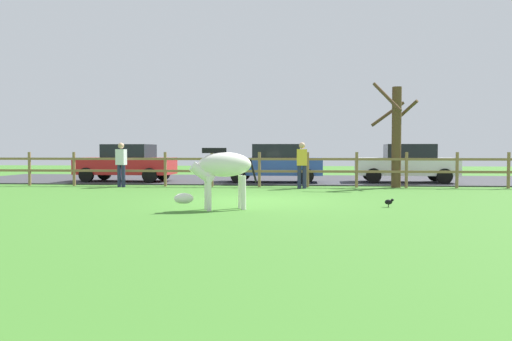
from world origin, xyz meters
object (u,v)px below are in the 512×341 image
at_px(parked_car_red, 127,163).
at_px(parked_car_white, 406,163).
at_px(bare_tree, 396,134).
at_px(crow_on_grass, 389,202).
at_px(zebra, 221,169).
at_px(parked_car_blue, 274,163).
at_px(visitor_right_of_tree, 302,163).
at_px(visitor_left_of_tree, 121,163).

relative_size(parked_car_red, parked_car_white, 1.00).
bearing_deg(parked_car_red, bare_tree, -10.32).
bearing_deg(crow_on_grass, parked_car_white, 75.42).
relative_size(zebra, parked_car_white, 0.45).
xyz_separation_m(zebra, crow_on_grass, (3.91, 0.84, -0.80)).
height_order(parked_car_white, parked_car_blue, same).
xyz_separation_m(crow_on_grass, parked_car_blue, (-3.14, 8.42, 0.72)).
bearing_deg(bare_tree, parked_car_blue, 156.38).
distance_m(zebra, visitor_right_of_tree, 6.74).
distance_m(zebra, visitor_left_of_tree, 8.20).
bearing_deg(visitor_left_of_tree, zebra, -54.41).
relative_size(crow_on_grass, parked_car_white, 0.05).
bearing_deg(crow_on_grass, bare_tree, 77.79).
distance_m(parked_car_white, visitor_left_of_tree, 11.31).
height_order(bare_tree, parked_car_blue, bare_tree).
height_order(bare_tree, crow_on_grass, bare_tree).
height_order(parked_car_red, visitor_right_of_tree, visitor_right_of_tree).
distance_m(bare_tree, parked_car_white, 2.66).
xyz_separation_m(bare_tree, parked_car_white, (0.87, 2.25, -1.13)).
relative_size(crow_on_grass, parked_car_blue, 0.05).
bearing_deg(crow_on_grass, visitor_right_of_tree, 109.80).
relative_size(bare_tree, visitor_right_of_tree, 2.34).
distance_m(parked_car_red, parked_car_white, 11.65).
bearing_deg(visitor_left_of_tree, parked_car_blue, 25.07).
bearing_deg(parked_car_red, parked_car_white, 1.40).
relative_size(zebra, parked_car_red, 0.45).
height_order(bare_tree, parked_car_red, bare_tree).
bearing_deg(visitor_left_of_tree, crow_on_grass, -33.84).
relative_size(parked_car_red, visitor_right_of_tree, 2.48).
height_order(bare_tree, zebra, bare_tree).
height_order(zebra, parked_car_blue, parked_car_blue).
xyz_separation_m(zebra, visitor_left_of_tree, (-4.77, 6.67, -0.02)).
bearing_deg(parked_car_white, parked_car_blue, -177.19).
bearing_deg(parked_car_red, visitor_right_of_tree, -20.65).
relative_size(visitor_left_of_tree, visitor_right_of_tree, 1.00).
bearing_deg(visitor_right_of_tree, zebra, -106.28).
distance_m(crow_on_grass, visitor_right_of_tree, 6.03).
bearing_deg(visitor_left_of_tree, bare_tree, 3.47).
xyz_separation_m(parked_car_white, visitor_right_of_tree, (-4.28, -3.06, 0.06)).
height_order(parked_car_white, visitor_right_of_tree, visitor_right_of_tree).
bearing_deg(visitor_right_of_tree, parked_car_red, 159.35).
bearing_deg(parked_car_white, bare_tree, -111.06).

